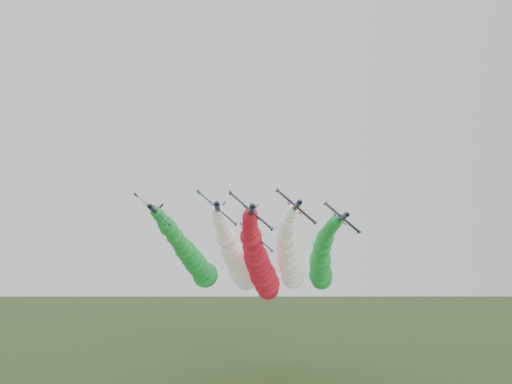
% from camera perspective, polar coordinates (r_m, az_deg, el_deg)
% --- Properties ---
extents(jet_lead, '(15.08, 78.97, 19.63)m').
position_cam_1_polar(jet_lead, '(135.93, 0.52, -8.61)').
color(jet_lead, '#111233').
rests_on(jet_lead, ground).
extents(jet_inner_left, '(15.18, 79.07, 19.73)m').
position_cam_1_polar(jet_inner_left, '(146.62, -2.06, -8.06)').
color(jet_inner_left, '#111233').
rests_on(jet_inner_left, ground).
extents(jet_inner_right, '(14.89, 78.78, 19.44)m').
position_cam_1_polar(jet_inner_right, '(143.81, 3.83, -7.69)').
color(jet_inner_right, '#111233').
rests_on(jet_inner_right, ground).
extents(jet_outer_left, '(15.53, 79.41, 20.08)m').
position_cam_1_polar(jet_outer_left, '(156.82, -7.13, -7.77)').
color(jet_outer_left, '#111233').
rests_on(jet_outer_left, ground).
extents(jet_outer_right, '(14.87, 78.76, 19.42)m').
position_cam_1_polar(jet_outer_right, '(158.76, 7.49, -8.17)').
color(jet_outer_right, '#111233').
rests_on(jet_outer_right, ground).
extents(jet_trail, '(15.11, 78.99, 19.66)m').
position_cam_1_polar(jet_trail, '(166.06, 0.82, -9.65)').
color(jet_trail, '#111233').
rests_on(jet_trail, ground).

